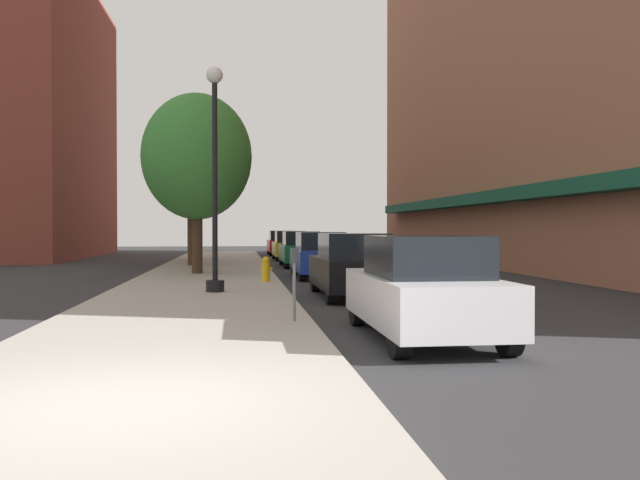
# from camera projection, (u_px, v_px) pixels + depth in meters

# --- Properties ---
(ground_plane) EXTENTS (90.00, 90.00, 0.00)m
(ground_plane) POSITION_uv_depth(u_px,v_px,m) (318.00, 277.00, 24.71)
(ground_plane) COLOR #2D2D30
(sidewalk_slab) EXTENTS (4.80, 50.00, 0.12)m
(sidewalk_slab) POSITION_uv_depth(u_px,v_px,m) (209.00, 275.00, 25.21)
(sidewalk_slab) COLOR #A8A399
(sidewalk_slab) RESTS_ON ground
(building_far_background) EXTENTS (6.80, 18.00, 17.03)m
(building_far_background) POSITION_uv_depth(u_px,v_px,m) (41.00, 120.00, 41.59)
(building_far_background) COLOR brown
(building_far_background) RESTS_ON ground
(lamppost) EXTENTS (0.48, 0.48, 5.90)m
(lamppost) POSITION_uv_depth(u_px,v_px,m) (215.00, 174.00, 17.61)
(lamppost) COLOR black
(lamppost) RESTS_ON sidewalk_slab
(fire_hydrant) EXTENTS (0.33, 0.26, 0.79)m
(fire_hydrant) POSITION_uv_depth(u_px,v_px,m) (266.00, 269.00, 20.98)
(fire_hydrant) COLOR gold
(fire_hydrant) RESTS_ON sidewalk_slab
(parking_meter_near) EXTENTS (0.14, 0.09, 1.31)m
(parking_meter_near) POSITION_uv_depth(u_px,v_px,m) (294.00, 275.00, 12.02)
(parking_meter_near) COLOR slate
(parking_meter_near) RESTS_ON sidewalk_slab
(tree_near) EXTENTS (4.07, 4.07, 6.69)m
(tree_near) POSITION_uv_depth(u_px,v_px,m) (197.00, 157.00, 24.96)
(tree_near) COLOR #422D1E
(tree_near) RESTS_ON sidewalk_slab
(tree_mid) EXTENTS (4.68, 4.68, 7.70)m
(tree_mid) POSITION_uv_depth(u_px,v_px,m) (191.00, 165.00, 35.28)
(tree_mid) COLOR #422D1E
(tree_mid) RESTS_ON sidewalk_slab
(tree_far) EXTENTS (3.75, 3.75, 6.48)m
(tree_far) POSITION_uv_depth(u_px,v_px,m) (192.00, 171.00, 30.49)
(tree_far) COLOR #422D1E
(tree_far) RESTS_ON sidewalk_slab
(car_white) EXTENTS (1.80, 4.30, 1.66)m
(car_white) POSITION_uv_depth(u_px,v_px,m) (423.00, 289.00, 10.77)
(car_white) COLOR black
(car_white) RESTS_ON ground
(car_black) EXTENTS (1.80, 4.30, 1.66)m
(car_black) POSITION_uv_depth(u_px,v_px,m) (352.00, 266.00, 17.39)
(car_black) COLOR black
(car_black) RESTS_ON ground
(car_blue) EXTENTS (1.80, 4.30, 1.66)m
(car_blue) POSITION_uv_depth(u_px,v_px,m) (320.00, 256.00, 24.32)
(car_blue) COLOR black
(car_blue) RESTS_ON ground
(car_green) EXTENTS (1.80, 4.30, 1.66)m
(car_green) POSITION_uv_depth(u_px,v_px,m) (301.00, 249.00, 31.62)
(car_green) COLOR black
(car_green) RESTS_ON ground
(car_yellow) EXTENTS (1.80, 4.30, 1.66)m
(car_yellow) POSITION_uv_depth(u_px,v_px,m) (290.00, 246.00, 38.25)
(car_yellow) COLOR black
(car_yellow) RESTS_ON ground
(car_red) EXTENTS (1.80, 4.30, 1.66)m
(car_red) POSITION_uv_depth(u_px,v_px,m) (281.00, 243.00, 45.21)
(car_red) COLOR black
(car_red) RESTS_ON ground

